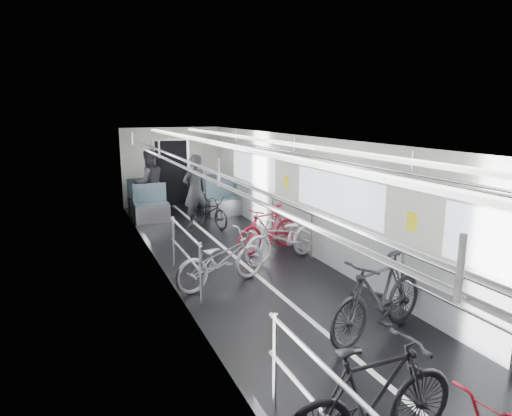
# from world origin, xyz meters

# --- Properties ---
(car_shell) EXTENTS (3.02, 14.01, 2.41)m
(car_shell) POSITION_xyz_m (0.00, 1.78, 1.13)
(car_shell) COLOR black
(car_shell) RESTS_ON ground
(bike_left_mid) EXTENTS (1.74, 0.51, 1.05)m
(bike_left_mid) POSITION_xyz_m (-0.78, -4.18, 0.52)
(bike_left_mid) COLOR black
(bike_left_mid) RESTS_ON floor
(bike_left_far) EXTENTS (1.86, 1.08, 0.93)m
(bike_left_far) POSITION_xyz_m (-0.73, -0.01, 0.46)
(bike_left_far) COLOR #9F9EA2
(bike_left_far) RESTS_ON floor
(bike_right_near) EXTENTS (1.92, 1.00, 1.11)m
(bike_right_near) POSITION_xyz_m (0.58, -2.47, 0.55)
(bike_right_near) COLOR black
(bike_right_near) RESTS_ON floor
(bike_right_mid) EXTENTS (1.91, 1.07, 0.95)m
(bike_right_mid) POSITION_xyz_m (0.79, 0.77, 0.48)
(bike_right_mid) COLOR #BDBCC1
(bike_right_mid) RESTS_ON floor
(bike_right_far) EXTENTS (1.69, 0.92, 0.98)m
(bike_right_far) POSITION_xyz_m (0.79, 1.44, 0.49)
(bike_right_far) COLOR maroon
(bike_right_far) RESTS_ON floor
(bike_aisle) EXTENTS (0.97, 1.64, 0.81)m
(bike_aisle) POSITION_xyz_m (0.29, 3.96, 0.41)
(bike_aisle) COLOR black
(bike_aisle) RESTS_ON floor
(person_standing) EXTENTS (0.77, 0.62, 1.84)m
(person_standing) POSITION_xyz_m (-0.06, 4.06, 0.92)
(person_standing) COLOR black
(person_standing) RESTS_ON floor
(person_seated) EXTENTS (1.00, 0.84, 1.86)m
(person_seated) POSITION_xyz_m (-0.92, 5.71, 0.93)
(person_seated) COLOR #2C2B32
(person_seated) RESTS_ON floor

